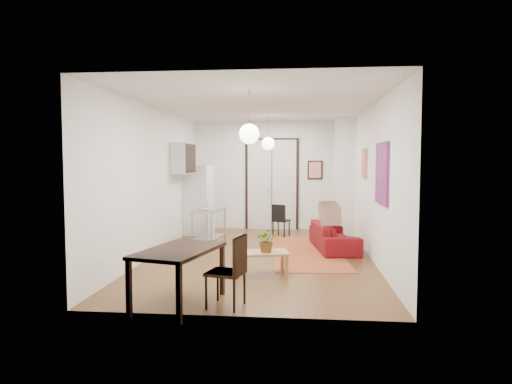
# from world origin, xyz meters

# --- Properties ---
(floor) EXTENTS (7.00, 7.00, 0.00)m
(floor) POSITION_xyz_m (0.00, 0.00, 0.00)
(floor) COLOR brown
(floor) RESTS_ON ground
(ceiling) EXTENTS (4.20, 7.00, 0.02)m
(ceiling) POSITION_xyz_m (0.00, 0.00, 2.90)
(ceiling) COLOR silver
(ceiling) RESTS_ON wall_back
(wall_back) EXTENTS (4.20, 0.02, 2.90)m
(wall_back) POSITION_xyz_m (0.00, 3.50, 1.45)
(wall_back) COLOR white
(wall_back) RESTS_ON floor
(wall_front) EXTENTS (4.20, 0.02, 2.90)m
(wall_front) POSITION_xyz_m (0.00, -3.50, 1.45)
(wall_front) COLOR white
(wall_front) RESTS_ON floor
(wall_left) EXTENTS (0.02, 7.00, 2.90)m
(wall_left) POSITION_xyz_m (-2.10, 0.00, 1.45)
(wall_left) COLOR white
(wall_left) RESTS_ON floor
(wall_right) EXTENTS (0.02, 7.00, 2.90)m
(wall_right) POSITION_xyz_m (2.10, 0.00, 1.45)
(wall_right) COLOR white
(wall_right) RESTS_ON floor
(double_doors) EXTENTS (1.44, 0.06, 2.50)m
(double_doors) POSITION_xyz_m (0.00, 3.46, 1.20)
(double_doors) COLOR silver
(double_doors) RESTS_ON wall_back
(stub_partition) EXTENTS (0.50, 0.10, 2.90)m
(stub_partition) POSITION_xyz_m (1.85, 2.55, 1.45)
(stub_partition) COLOR white
(stub_partition) RESTS_ON floor
(wall_cabinet) EXTENTS (0.35, 1.00, 0.70)m
(wall_cabinet) POSITION_xyz_m (-1.92, 1.50, 1.90)
(wall_cabinet) COLOR silver
(wall_cabinet) RESTS_ON wall_left
(painting_popart) EXTENTS (0.05, 1.00, 1.00)m
(painting_popart) POSITION_xyz_m (2.08, -1.25, 1.65)
(painting_popart) COLOR red
(painting_popart) RESTS_ON wall_right
(painting_abstract) EXTENTS (0.05, 0.50, 0.60)m
(painting_abstract) POSITION_xyz_m (2.08, 0.80, 1.80)
(painting_abstract) COLOR beige
(painting_abstract) RESTS_ON wall_right
(poster_back) EXTENTS (0.40, 0.03, 0.50)m
(poster_back) POSITION_xyz_m (1.15, 3.47, 1.60)
(poster_back) COLOR red
(poster_back) RESTS_ON wall_back
(print_left) EXTENTS (0.03, 0.44, 0.54)m
(print_left) POSITION_xyz_m (-2.07, 2.00, 1.95)
(print_left) COLOR #955E3E
(print_left) RESTS_ON wall_left
(pendant_back) EXTENTS (0.30, 0.30, 0.80)m
(pendant_back) POSITION_xyz_m (0.00, 2.00, 2.25)
(pendant_back) COLOR white
(pendant_back) RESTS_ON ceiling
(pendant_front) EXTENTS (0.30, 0.30, 0.80)m
(pendant_front) POSITION_xyz_m (0.00, -2.00, 2.25)
(pendant_front) COLOR white
(pendant_front) RESTS_ON ceiling
(kilim_rug) EXTENTS (1.64, 3.70, 0.01)m
(kilim_rug) POSITION_xyz_m (0.89, 0.46, 0.00)
(kilim_rug) COLOR #B8532E
(kilim_rug) RESTS_ON floor
(sofa) EXTENTS (0.99, 1.97, 0.55)m
(sofa) POSITION_xyz_m (1.47, 0.76, 0.28)
(sofa) COLOR maroon
(sofa) RESTS_ON floor
(coffee_table) EXTENTS (0.96, 0.66, 0.39)m
(coffee_table) POSITION_xyz_m (0.13, -1.54, 0.34)
(coffee_table) COLOR #A8814F
(coffee_table) RESTS_ON floor
(potted_plant) EXTENTS (0.36, 0.40, 0.38)m
(potted_plant) POSITION_xyz_m (0.23, -1.54, 0.58)
(potted_plant) COLOR #31692F
(potted_plant) RESTS_ON coffee_table
(kitchen_counter) EXTENTS (0.65, 1.08, 0.78)m
(kitchen_counter) POSITION_xyz_m (-1.25, 1.09, 0.49)
(kitchen_counter) COLOR #A3A6A8
(kitchen_counter) RESTS_ON floor
(bowl) EXTENTS (0.23, 0.23, 0.05)m
(bowl) POSITION_xyz_m (-1.25, 0.79, 0.81)
(bowl) COLOR beige
(bowl) RESTS_ON kitchen_counter
(soap_bottle) EXTENTS (0.09, 0.09, 0.16)m
(soap_bottle) POSITION_xyz_m (-1.30, 1.34, 0.87)
(soap_bottle) COLOR #5292B2
(soap_bottle) RESTS_ON kitchen_counter
(fridge) EXTENTS (0.69, 0.69, 1.74)m
(fridge) POSITION_xyz_m (-1.75, 2.37, 0.87)
(fridge) COLOR white
(fridge) RESTS_ON floor
(dining_table) EXTENTS (1.05, 1.47, 0.73)m
(dining_table) POSITION_xyz_m (-0.77, -3.15, 0.65)
(dining_table) COLOR black
(dining_table) RESTS_ON floor
(dining_chair_near) EXTENTS (0.52, 0.66, 0.91)m
(dining_chair_near) POSITION_xyz_m (-0.17, -3.06, 0.53)
(dining_chair_near) COLOR #362211
(dining_chair_near) RESTS_ON floor
(dining_chair_far) EXTENTS (0.52, 0.66, 0.91)m
(dining_chair_far) POSITION_xyz_m (-0.17, -3.06, 0.53)
(dining_chair_far) COLOR #362211
(dining_chair_far) RESTS_ON floor
(black_side_chair) EXTENTS (0.47, 0.48, 0.79)m
(black_side_chair) POSITION_xyz_m (0.30, 2.40, 0.46)
(black_side_chair) COLOR black
(black_side_chair) RESTS_ON floor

